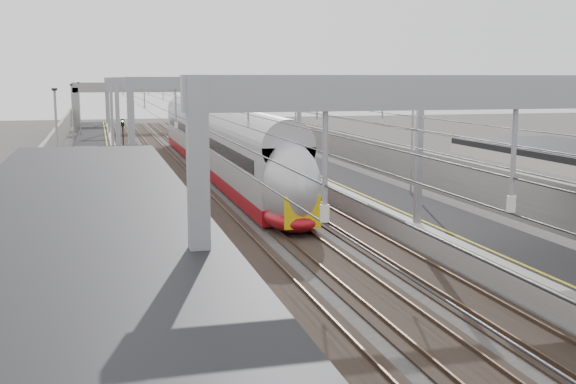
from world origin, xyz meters
TOP-DOWN VIEW (x-y plane):
  - platform_left at (-8.00, 45.00)m, footprint 4.00×120.00m
  - platform_right at (8.00, 45.00)m, footprint 4.00×120.00m
  - tracks at (0.00, 45.00)m, footprint 11.40×140.00m
  - overhead_line at (0.00, 51.62)m, footprint 13.00×140.00m
  - canopy_left at (-8.02, 2.99)m, footprint 4.40×30.00m
  - overbridge at (0.00, 100.00)m, footprint 22.00×2.20m
  - wall_left at (-11.20, 45.00)m, footprint 0.30×120.00m
  - wall_right at (11.20, 45.00)m, footprint 0.30×120.00m
  - train at (1.50, 47.92)m, footprint 2.80×51.09m
  - signal_green at (-5.20, 66.79)m, footprint 0.32×0.32m
  - signal_red_near at (3.20, 63.05)m, footprint 0.32×0.32m
  - signal_red_far at (5.40, 66.96)m, footprint 0.32×0.32m

SIDE VIEW (x-z plane):
  - tracks at x=0.00m, z-range -0.05..0.15m
  - platform_left at x=-8.00m, z-range 0.00..1.00m
  - platform_right at x=8.00m, z-range 0.00..1.00m
  - wall_left at x=-11.20m, z-range 0.00..3.20m
  - wall_right at x=11.20m, z-range 0.00..3.20m
  - train at x=1.50m, z-range -0.05..4.38m
  - signal_green at x=-5.20m, z-range 0.68..4.15m
  - signal_red_near at x=3.20m, z-range 0.68..4.15m
  - signal_red_far at x=5.40m, z-range 0.68..4.15m
  - canopy_left at x=-8.02m, z-range 2.97..7.21m
  - overbridge at x=0.00m, z-range 1.86..8.76m
  - overhead_line at x=0.00m, z-range 2.84..9.44m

